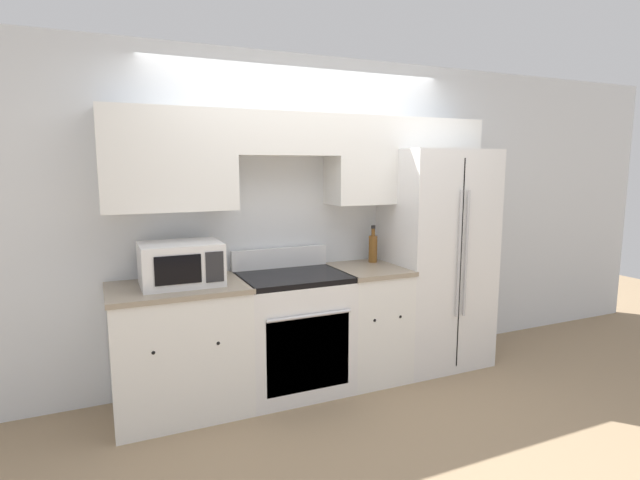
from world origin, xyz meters
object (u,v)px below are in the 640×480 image
at_px(refrigerator, 433,258).
at_px(microwave, 181,264).
at_px(oven_range, 293,332).
at_px(bottle, 373,248).

height_order(refrigerator, microwave, refrigerator).
xyz_separation_m(oven_range, refrigerator, (1.34, 0.06, 0.47)).
distance_m(oven_range, microwave, 1.01).
relative_size(oven_range, refrigerator, 0.58).
distance_m(oven_range, refrigerator, 1.42).
bearing_deg(oven_range, bottle, 12.29).
height_order(refrigerator, bottle, refrigerator).
bearing_deg(oven_range, refrigerator, 2.40).
distance_m(oven_range, bottle, 1.00).
xyz_separation_m(oven_range, bottle, (0.80, 0.17, 0.58)).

